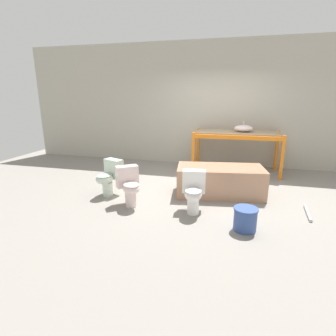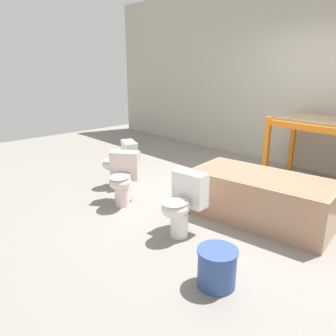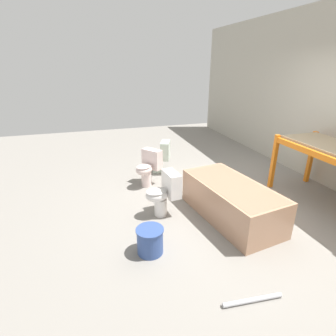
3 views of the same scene
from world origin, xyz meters
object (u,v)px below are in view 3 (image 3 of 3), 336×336
at_px(bathtub_main, 231,198).
at_px(toilet_far, 160,155).
at_px(toilet_near, 164,192).
at_px(toilet_extra, 148,166).
at_px(bucket_white, 150,240).

bearing_deg(bathtub_main, toilet_far, -173.42).
xyz_separation_m(toilet_near, toilet_extra, (-1.10, 0.01, 0.00)).
distance_m(toilet_far, toilet_extra, 0.67).
height_order(bathtub_main, toilet_near, toilet_near).
height_order(bathtub_main, bucket_white, bathtub_main).
xyz_separation_m(toilet_extra, bucket_white, (1.90, -0.42, -0.20)).
distance_m(toilet_near, toilet_extra, 1.10).
bearing_deg(toilet_far, toilet_near, 10.18).
distance_m(toilet_extra, bucket_white, 1.95).
height_order(toilet_far, toilet_extra, same).
relative_size(toilet_near, toilet_extra, 1.00).
relative_size(bathtub_main, toilet_near, 2.52).
bearing_deg(bathtub_main, toilet_extra, -156.40).
height_order(toilet_near, toilet_far, same).
xyz_separation_m(toilet_near, bucket_white, (0.80, -0.41, -0.20)).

